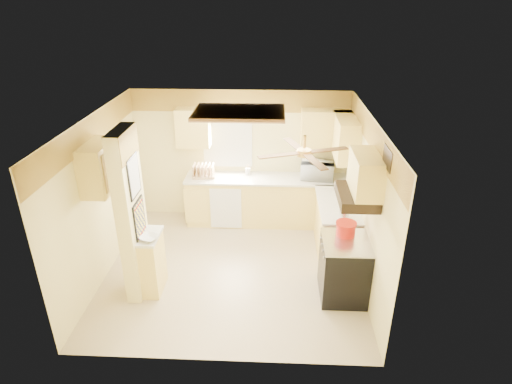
{
  "coord_description": "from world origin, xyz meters",
  "views": [
    {
      "loc": [
        0.64,
        -5.72,
        4.1
      ],
      "look_at": [
        0.36,
        0.35,
        1.23
      ],
      "focal_mm": 30.0,
      "sensor_mm": 36.0,
      "label": 1
    }
  ],
  "objects_px": {
    "stove": "(344,268)",
    "kettle": "(344,213)",
    "bowl": "(149,238)",
    "microwave": "(317,170)",
    "dutch_oven": "(346,229)"
  },
  "relations": [
    {
      "from": "bowl",
      "to": "microwave",
      "type": "bearing_deg",
      "value": 42.24
    },
    {
      "from": "stove",
      "to": "kettle",
      "type": "height_order",
      "value": "kettle"
    },
    {
      "from": "stove",
      "to": "kettle",
      "type": "relative_size",
      "value": 4.01
    },
    {
      "from": "bowl",
      "to": "dutch_oven",
      "type": "xyz_separation_m",
      "value": [
        2.77,
        0.31,
        0.05
      ]
    },
    {
      "from": "kettle",
      "to": "dutch_oven",
      "type": "bearing_deg",
      "value": -94.25
    },
    {
      "from": "stove",
      "to": "dutch_oven",
      "type": "height_order",
      "value": "dutch_oven"
    },
    {
      "from": "bowl",
      "to": "dutch_oven",
      "type": "relative_size",
      "value": 0.83
    },
    {
      "from": "stove",
      "to": "dutch_oven",
      "type": "relative_size",
      "value": 3.07
    },
    {
      "from": "bowl",
      "to": "dutch_oven",
      "type": "bearing_deg",
      "value": 6.4
    },
    {
      "from": "microwave",
      "to": "dutch_oven",
      "type": "xyz_separation_m",
      "value": [
        0.25,
        -1.98,
        -0.09
      ]
    },
    {
      "from": "stove",
      "to": "bowl",
      "type": "bearing_deg",
      "value": -177.37
    },
    {
      "from": "stove",
      "to": "microwave",
      "type": "xyz_separation_m",
      "value": [
        -0.24,
        2.16,
        0.64
      ]
    },
    {
      "from": "dutch_oven",
      "to": "microwave",
      "type": "bearing_deg",
      "value": 97.14
    },
    {
      "from": "stove",
      "to": "kettle",
      "type": "bearing_deg",
      "value": 86.39
    },
    {
      "from": "bowl",
      "to": "kettle",
      "type": "xyz_separation_m",
      "value": [
        2.8,
        0.74,
        0.08
      ]
    }
  ]
}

